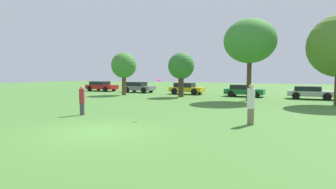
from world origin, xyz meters
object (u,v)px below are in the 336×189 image
(tree_0, at_px, (124,66))
(tree_2, at_px, (250,41))
(parked_car_silver, at_px, (310,92))
(parked_car_green, at_px, (244,90))
(parked_car_yellow, at_px, (186,88))
(person_thrower, at_px, (82,100))
(tree_1, at_px, (181,67))
(parked_car_grey, at_px, (138,87))
(parked_car_red, at_px, (101,86))
(frisbee, at_px, (159,80))
(person_catcher, at_px, (251,104))

(tree_0, height_order, tree_2, tree_2)
(parked_car_silver, bearing_deg, tree_0, -167.88)
(tree_2, height_order, parked_car_green, tree_2)
(parked_car_yellow, bearing_deg, person_thrower, -87.00)
(tree_2, distance_m, parked_car_green, 6.18)
(tree_1, relative_size, parked_car_yellow, 1.13)
(tree_0, height_order, parked_car_green, tree_0)
(tree_2, relative_size, parked_car_grey, 1.72)
(parked_car_red, height_order, parked_car_grey, parked_car_red)
(parked_car_grey, relative_size, parked_car_silver, 1.02)
(parked_car_green, bearing_deg, parked_car_grey, 179.23)
(tree_2, relative_size, parked_car_silver, 1.76)
(tree_0, xyz_separation_m, parked_car_grey, (-0.85, 4.14, -2.49))
(tree_1, distance_m, parked_car_silver, 12.10)
(tree_1, distance_m, parked_car_grey, 8.56)
(tree_1, xyz_separation_m, tree_2, (6.69, -0.93, 2.01))
(frisbee, bearing_deg, parked_car_silver, 64.32)
(parked_car_green, height_order, parked_car_silver, parked_car_green)
(tree_2, relative_size, parked_car_red, 1.58)
(parked_car_yellow, distance_m, parked_car_green, 6.42)
(person_thrower, distance_m, frisbee, 4.62)
(tree_2, relative_size, parked_car_yellow, 1.78)
(person_catcher, relative_size, parked_car_grey, 0.45)
(person_thrower, bearing_deg, tree_2, 52.27)
(tree_1, xyz_separation_m, parked_car_grey, (-7.40, 3.63, -2.33))
(tree_0, relative_size, parked_car_green, 1.19)
(frisbee, distance_m, tree_1, 12.93)
(parked_car_silver, bearing_deg, frisbee, -114.80)
(person_thrower, distance_m, tree_2, 14.66)
(tree_0, relative_size, tree_2, 0.67)
(person_thrower, relative_size, parked_car_silver, 0.42)
(parked_car_grey, bearing_deg, tree_1, -25.23)
(frisbee, xyz_separation_m, tree_2, (2.58, 11.28, 3.07))
(person_catcher, relative_size, parked_car_yellow, 0.47)
(tree_1, distance_m, parked_car_yellow, 4.31)
(tree_1, distance_m, tree_2, 7.05)
(tree_2, height_order, parked_car_silver, tree_2)
(parked_car_red, distance_m, parked_car_silver, 24.84)
(frisbee, distance_m, parked_car_silver, 17.01)
(tree_2, bearing_deg, person_thrower, -119.74)
(tree_1, height_order, tree_2, tree_2)
(parked_car_yellow, bearing_deg, tree_1, -74.94)
(parked_car_grey, bearing_deg, parked_car_yellow, -0.05)
(person_thrower, height_order, frisbee, frisbee)
(person_thrower, bearing_deg, parked_car_green, 62.50)
(person_catcher, height_order, parked_car_grey, person_catcher)
(person_thrower, height_order, tree_2, tree_2)
(parked_car_red, bearing_deg, tree_1, -14.62)
(person_catcher, distance_m, tree_2, 11.85)
(parked_car_grey, xyz_separation_m, parked_car_yellow, (6.51, -0.11, 0.00))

